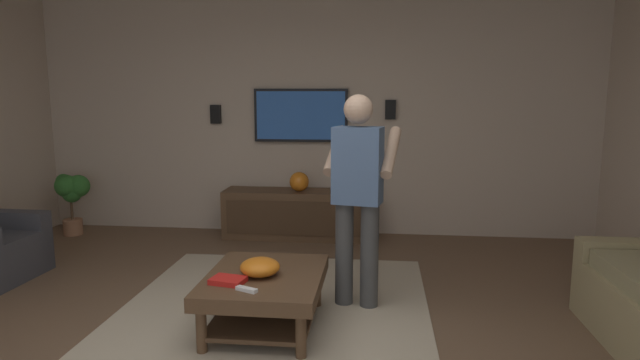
{
  "coord_description": "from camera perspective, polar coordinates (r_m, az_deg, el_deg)",
  "views": [
    {
      "loc": [
        -2.99,
        -0.78,
        1.65
      ],
      "look_at": [
        0.78,
        -0.36,
        1.03
      ],
      "focal_mm": 30.13,
      "sensor_mm": 36.0,
      "label": 1
    }
  ],
  "objects": [
    {
      "name": "area_rug",
      "position": [
        4.15,
        -5.25,
        -14.14
      ],
      "size": [
        2.84,
        2.35,
        0.01
      ],
      "primitive_type": "cube",
      "color": "tan",
      "rests_on": "ground"
    },
    {
      "name": "wall_back_tv",
      "position": [
        6.33,
        -0.74,
        7.1
      ],
      "size": [
        0.1,
        6.68,
        2.83
      ],
      "primitive_type": "cube",
      "color": "#BCA893",
      "rests_on": "ground"
    },
    {
      "name": "bowl",
      "position": [
        3.77,
        -6.4,
        -9.18
      ],
      "size": [
        0.28,
        0.28,
        0.12
      ],
      "primitive_type": "ellipsoid",
      "color": "orange",
      "rests_on": "coffee_table"
    },
    {
      "name": "person_standing",
      "position": [
        4.09,
        4.06,
        -0.88
      ],
      "size": [
        0.6,
        0.61,
        1.64
      ],
      "rotation": [
        0.0,
        0.0,
        -0.19
      ],
      "color": "#3F3F3F",
      "rests_on": "ground"
    },
    {
      "name": "book",
      "position": [
        3.68,
        -9.74,
        -10.47
      ],
      "size": [
        0.2,
        0.25,
        0.04
      ],
      "primitive_type": "cube",
      "rotation": [
        0.0,
        0.0,
        4.51
      ],
      "color": "red",
      "rests_on": "coffee_table"
    },
    {
      "name": "vase_round",
      "position": [
        6.06,
        -2.22,
        -0.17
      ],
      "size": [
        0.22,
        0.22,
        0.22
      ],
      "primitive_type": "sphere",
      "color": "orange",
      "rests_on": "media_console"
    },
    {
      "name": "media_console",
      "position": [
        6.17,
        -2.32,
        -3.64
      ],
      "size": [
        0.45,
        1.7,
        0.55
      ],
      "rotation": [
        0.0,
        0.0,
        3.14
      ],
      "color": "#513823",
      "rests_on": "ground"
    },
    {
      "name": "coffee_table",
      "position": [
        3.86,
        -5.92,
        -11.35
      ],
      "size": [
        1.0,
        0.8,
        0.4
      ],
      "color": "#513823",
      "rests_on": "ground"
    },
    {
      "name": "tv",
      "position": [
        6.26,
        -2.06,
        6.88
      ],
      "size": [
        0.05,
        1.09,
        0.61
      ],
      "rotation": [
        0.0,
        0.0,
        3.14
      ],
      "color": "black"
    },
    {
      "name": "wall_speaker_right",
      "position": [
        6.5,
        -11.01,
        6.88
      ],
      "size": [
        0.06,
        0.12,
        0.22
      ],
      "primitive_type": "cube",
      "color": "black"
    },
    {
      "name": "remote_white",
      "position": [
        3.52,
        -7.81,
        -11.44
      ],
      "size": [
        0.1,
        0.15,
        0.02
      ],
      "primitive_type": "cube",
      "rotation": [
        0.0,
        0.0,
        4.29
      ],
      "color": "white",
      "rests_on": "coffee_table"
    },
    {
      "name": "potted_plant_short",
      "position": [
        6.87,
        -24.89,
        -1.25
      ],
      "size": [
        0.32,
        0.37,
        0.72
      ],
      "color": "#9E6B4C",
      "rests_on": "ground"
    },
    {
      "name": "wall_speaker_left",
      "position": [
        6.2,
        7.5,
        7.42
      ],
      "size": [
        0.06,
        0.12,
        0.22
      ],
      "primitive_type": "cube",
      "color": "black"
    }
  ]
}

